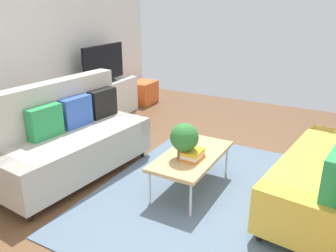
# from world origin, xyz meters

# --- Properties ---
(ground_plane) EXTENTS (7.68, 7.68, 0.00)m
(ground_plane) POSITION_xyz_m (0.00, 0.00, 0.00)
(ground_plane) COLOR brown
(wall_far) EXTENTS (6.40, 0.12, 2.90)m
(wall_far) POSITION_xyz_m (0.00, 2.80, 1.45)
(wall_far) COLOR white
(wall_far) RESTS_ON ground_plane
(area_rug) EXTENTS (2.90, 2.20, 0.01)m
(area_rug) POSITION_xyz_m (0.03, -0.13, 0.01)
(area_rug) COLOR slate
(area_rug) RESTS_ON ground_plane
(couch_beige) EXTENTS (1.97, 1.01, 1.10)m
(couch_beige) POSITION_xyz_m (-0.30, 1.50, 0.45)
(couch_beige) COLOR #B2ADA3
(couch_beige) RESTS_ON ground_plane
(coffee_table) EXTENTS (1.10, 0.56, 0.42)m
(coffee_table) POSITION_xyz_m (0.08, 0.07, 0.39)
(coffee_table) COLOR tan
(coffee_table) RESTS_ON ground_plane
(tv_console) EXTENTS (1.40, 0.44, 0.64)m
(tv_console) POSITION_xyz_m (1.57, 2.46, 0.32)
(tv_console) COLOR silver
(tv_console) RESTS_ON ground_plane
(tv) EXTENTS (1.00, 0.20, 0.64)m
(tv) POSITION_xyz_m (1.57, 2.44, 0.95)
(tv) COLOR black
(tv) RESTS_ON tv_console
(storage_trunk) EXTENTS (0.52, 0.40, 0.44)m
(storage_trunk) POSITION_xyz_m (2.67, 2.36, 0.22)
(storage_trunk) COLOR orange
(storage_trunk) RESTS_ON ground_plane
(potted_plant) EXTENTS (0.30, 0.30, 0.39)m
(potted_plant) POSITION_xyz_m (-0.05, 0.10, 0.64)
(potted_plant) COLOR brown
(potted_plant) RESTS_ON coffee_table
(table_book_0) EXTENTS (0.26, 0.21, 0.03)m
(table_book_0) POSITION_xyz_m (-0.02, 0.02, 0.44)
(table_book_0) COLOR orange
(table_book_0) RESTS_ON coffee_table
(table_book_1) EXTENTS (0.24, 0.18, 0.04)m
(table_book_1) POSITION_xyz_m (-0.02, 0.02, 0.47)
(table_book_1) COLOR silver
(table_book_1) RESTS_ON table_book_0
(table_book_2) EXTENTS (0.24, 0.18, 0.03)m
(table_book_2) POSITION_xyz_m (-0.02, 0.02, 0.50)
(table_book_2) COLOR gold
(table_book_2) RESTS_ON table_book_1
(vase_0) EXTENTS (0.14, 0.14, 0.13)m
(vase_0) POSITION_xyz_m (0.99, 2.51, 0.71)
(vase_0) COLOR #33B29E
(vase_0) RESTS_ON tv_console
(vase_1) EXTENTS (0.10, 0.10, 0.15)m
(vase_1) POSITION_xyz_m (1.19, 2.51, 0.71)
(vase_1) COLOR silver
(vase_1) RESTS_ON tv_console
(bottle_0) EXTENTS (0.06, 0.06, 0.14)m
(bottle_0) POSITION_xyz_m (1.35, 2.42, 0.71)
(bottle_0) COLOR red
(bottle_0) RESTS_ON tv_console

